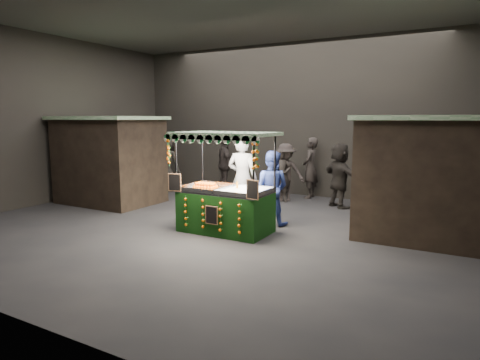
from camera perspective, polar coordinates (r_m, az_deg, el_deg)
The scene contains 14 objects.
ground at distance 9.80m, azimuth -3.40°, elevation -6.57°, with size 12.00×12.00×0.00m, color black.
market_hall at distance 9.50m, azimuth -3.58°, elevation 13.54°, with size 12.10×10.10×5.05m.
neighbour_stall_left at distance 13.13m, azimuth -17.45°, elevation 2.69°, with size 3.00×2.20×2.60m.
neighbour_stall_right at distance 9.57m, azimuth 24.68°, elevation 0.31°, with size 3.00×2.20×2.60m.
juice_stall at distance 9.29m, azimuth -2.05°, elevation -3.00°, with size 2.31×1.36×2.24m.
vendor_grey at distance 10.30m, azimuth 0.33°, elevation 0.20°, with size 0.81×0.57×2.12m.
vendor_blue at distance 9.96m, azimuth 4.30°, elevation -1.07°, with size 0.92×0.74×1.79m.
shopper_0 at distance 12.71m, azimuth 5.70°, elevation 0.61°, with size 0.71×0.65×1.62m.
shopper_1 at distance 11.44m, azimuth 23.62°, elevation -1.08°, with size 0.82×0.67×1.57m.
shopper_2 at distance 14.40m, azimuth -2.06°, elevation 2.15°, with size 1.16×1.08×1.92m.
shopper_3 at distance 12.87m, azimuth 6.24°, elevation 1.04°, with size 1.31×1.05×1.78m.
shopper_4 at distance 14.85m, azimuth -9.99°, elevation 2.27°, with size 0.98×0.66×1.94m.
shopper_5 at distance 12.20m, azimuth 13.53°, elevation 0.63°, with size 1.68×1.51×1.85m.
shopper_6 at distance 13.42m, azimuth 9.61°, elevation 1.64°, with size 0.54×0.76×1.95m.
Camera 1 is at (5.11, -7.97, 2.53)m, focal length 31.08 mm.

